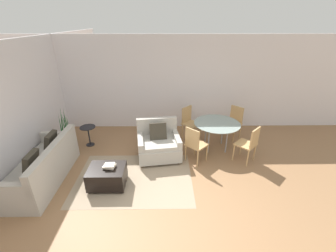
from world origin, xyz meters
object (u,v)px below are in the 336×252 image
object	(u,v)px
potted_plant	(68,138)
dining_chair_far_left	(189,120)
tv_remote_primary	(110,165)
side_table	(88,132)
dining_table	(217,126)
dining_chair_near_left	(195,143)
dining_chair_far_right	(234,120)
book_stack	(109,166)
armchair	(159,144)
couch	(43,168)
ottoman	(107,176)
dining_chair_near_right	(250,142)

from	to	relation	value
potted_plant	dining_chair_far_left	world-z (taller)	potted_plant
tv_remote_primary	side_table	xyz separation A→B (m)	(-0.91, 1.55, -0.04)
dining_table	dining_chair_near_left	bearing A→B (deg)	-135.00
potted_plant	dining_chair_far_right	world-z (taller)	potted_plant
dining_chair_far_left	dining_chair_far_right	distance (m)	1.28
dining_table	book_stack	bearing A→B (deg)	-149.18
dining_chair_near_left	potted_plant	bearing A→B (deg)	166.44
potted_plant	dining_chair_far_right	bearing A→B (deg)	6.09
armchair	dining_chair_near_left	world-z (taller)	armchair
couch	potted_plant	bearing A→B (deg)	92.60
potted_plant	ottoman	bearing A→B (deg)	-48.56
book_stack	dining_chair_far_right	size ratio (longest dim) A/B	0.29
dining_chair_near_right	dining_chair_far_right	bearing A→B (deg)	90.00
book_stack	dining_chair_near_left	distance (m)	1.96
armchair	ottoman	bearing A→B (deg)	-133.19
dining_table	couch	bearing A→B (deg)	-161.64
ottoman	dining_chair_far_left	xyz separation A→B (m)	(1.86, 2.10, 0.29)
couch	dining_chair_near_right	xyz separation A→B (m)	(4.49, 0.64, 0.22)
potted_plant	dining_chair_near_right	size ratio (longest dim) A/B	1.23
potted_plant	dining_chair_near_left	distance (m)	3.38
ottoman	dining_chair_near_left	bearing A→B (deg)	23.88
dining_table	dining_chair_near_right	size ratio (longest dim) A/B	1.29
couch	book_stack	size ratio (longest dim) A/B	7.63
armchair	dining_chair_far_left	bearing A→B (deg)	50.40
potted_plant	dining_chair_near_right	xyz separation A→B (m)	(4.55, -0.79, 0.29)
ottoman	book_stack	distance (m)	0.24
armchair	side_table	xyz separation A→B (m)	(-1.88, 0.57, 0.04)
dining_chair_far_left	dining_chair_near_right	bearing A→B (deg)	-45.00
couch	tv_remote_primary	distance (m)	1.41
armchair	dining_table	size ratio (longest dim) A/B	0.95
potted_plant	tv_remote_primary	bearing A→B (deg)	-45.64
dining_table	dining_chair_far_left	xyz separation A→B (m)	(-0.64, 0.64, -0.13)
armchair	potted_plant	world-z (taller)	potted_plant
potted_plant	side_table	bearing A→B (deg)	4.41
book_stack	dining_chair_far_left	bearing A→B (deg)	49.39
dining_chair_far_left	tv_remote_primary	bearing A→B (deg)	-132.24
book_stack	side_table	size ratio (longest dim) A/B	0.48
book_stack	side_table	bearing A→B (deg)	119.56
armchair	dining_chair_near_right	xyz separation A→B (m)	(2.12, -0.26, 0.17)
dining_chair_far_left	ottoman	bearing A→B (deg)	-131.50
potted_plant	book_stack	bearing A→B (deg)	-47.04
ottoman	dining_chair_near_left	xyz separation A→B (m)	(1.86, 0.82, 0.29)
couch	ottoman	bearing A→B (deg)	-7.62
armchair	dining_chair_far_left	size ratio (longest dim) A/B	1.23
tv_remote_primary	dining_chair_near_left	bearing A→B (deg)	21.56
armchair	dining_chair_near_left	bearing A→B (deg)	-17.08
potted_plant	side_table	world-z (taller)	potted_plant
tv_remote_primary	dining_chair_far_right	xyz separation A→B (m)	(3.08, 1.99, 0.09)
potted_plant	dining_chair_near_left	world-z (taller)	potted_plant
ottoman	dining_chair_far_right	world-z (taller)	dining_chair_far_right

